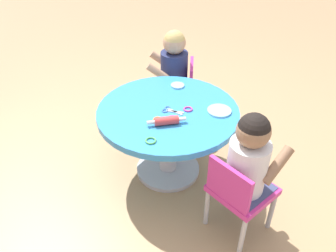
{
  "coord_description": "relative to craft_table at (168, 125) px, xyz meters",
  "views": [
    {
      "loc": [
        -1.71,
        0.44,
        1.66
      ],
      "look_at": [
        0.0,
        0.0,
        0.39
      ],
      "focal_mm": 36.18,
      "sensor_mm": 36.0,
      "label": 1
    }
  ],
  "objects": [
    {
      "name": "playdough_blob_0",
      "position": [
        -0.1,
        -0.3,
        0.13
      ],
      "size": [
        0.15,
        0.15,
        0.01
      ],
      "primitive_type": "cylinder",
      "color": "#8CCCF2",
      "rests_on": "craft_table"
    },
    {
      "name": "cookie_cutter_1",
      "position": [
        -0.04,
        -0.12,
        0.13
      ],
      "size": [
        0.06,
        0.06,
        0.01
      ],
      "primitive_type": "torus",
      "color": "#D83FA5",
      "rests_on": "craft_table"
    },
    {
      "name": "cookie_cutter_3",
      "position": [
        -0.1,
        0.09,
        0.13
      ],
      "size": [
        0.06,
        0.06,
        0.01
      ],
      "primitive_type": "torus",
      "color": "orange",
      "rests_on": "craft_table"
    },
    {
      "name": "seated_child_left",
      "position": [
        -0.56,
        -0.28,
        0.14
      ],
      "size": [
        0.39,
        0.43,
        0.51
      ],
      "color": "#3F4772",
      "rests_on": "ground"
    },
    {
      "name": "seated_child_right",
      "position": [
        0.59,
        -0.2,
        0.14
      ],
      "size": [
        0.37,
        0.41,
        0.51
      ],
      "color": "#3F4772",
      "rests_on": "ground"
    },
    {
      "name": "child_chair_left",
      "position": [
        -0.57,
        -0.25,
        -0.09
      ],
      "size": [
        0.4,
        0.4,
        0.54
      ],
      "color": "#B7B7BC",
      "rests_on": "ground"
    },
    {
      "name": "playdough_blob_1",
      "position": [
        0.27,
        -0.14,
        0.13
      ],
      "size": [
        0.09,
        0.09,
        0.01
      ],
      "primitive_type": "cylinder",
      "color": "#8CCCF2",
      "rests_on": "craft_table"
    },
    {
      "name": "craft_scissors",
      "position": [
        -0.02,
        -0.01,
        0.13
      ],
      "size": [
        0.13,
        0.14,
        0.01
      ],
      "color": "silver",
      "rests_on": "craft_table"
    },
    {
      "name": "ground_plane",
      "position": [
        0.0,
        0.0,
        -0.39
      ],
      "size": [
        10.0,
        10.0,
        0.0
      ],
      "primitive_type": "plane",
      "color": "tan"
    },
    {
      "name": "craft_table",
      "position": [
        0.0,
        0.0,
        0.0
      ],
      "size": [
        0.89,
        0.89,
        0.52
      ],
      "color": "silver",
      "rests_on": "ground"
    },
    {
      "name": "cookie_cutter_2",
      "position": [
        -0.11,
        -0.0,
        0.13
      ],
      "size": [
        0.06,
        0.06,
        0.01
      ],
      "primitive_type": "torus",
      "color": "#D83FA5",
      "rests_on": "craft_table"
    },
    {
      "name": "child_chair_right",
      "position": [
        0.58,
        -0.23,
        -0.09
      ],
      "size": [
        0.38,
        0.38,
        0.54
      ],
      "color": "#B7B7BC",
      "rests_on": "ground"
    },
    {
      "name": "rolling_pin",
      "position": [
        -0.15,
        0.05,
        0.15
      ],
      "size": [
        0.06,
        0.23,
        0.05
      ],
      "color": "#D83F3F",
      "rests_on": "craft_table"
    },
    {
      "name": "cookie_cutter_0",
      "position": [
        -0.29,
        0.17,
        0.13
      ],
      "size": [
        0.06,
        0.06,
        0.01
      ],
      "primitive_type": "torus",
      "color": "#4CB259",
      "rests_on": "craft_table"
    }
  ]
}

